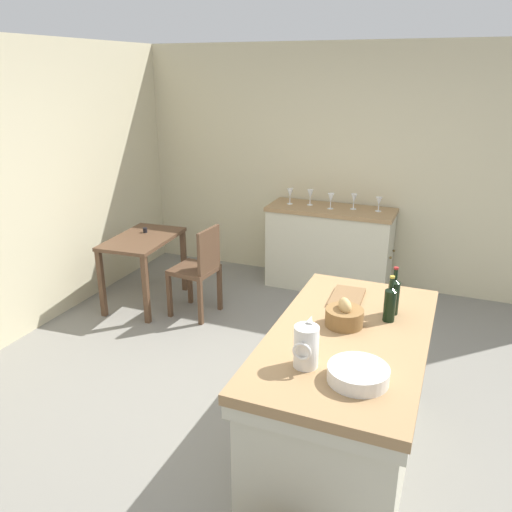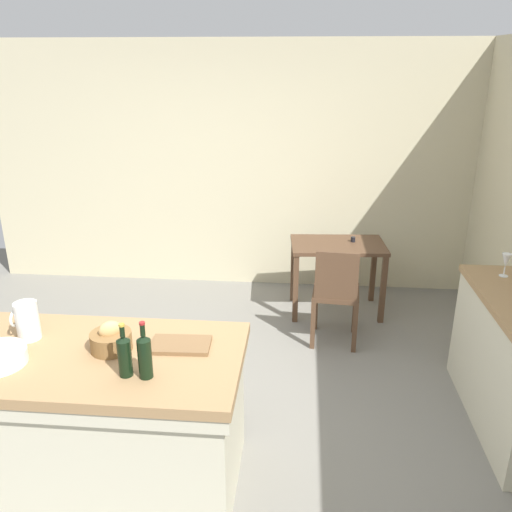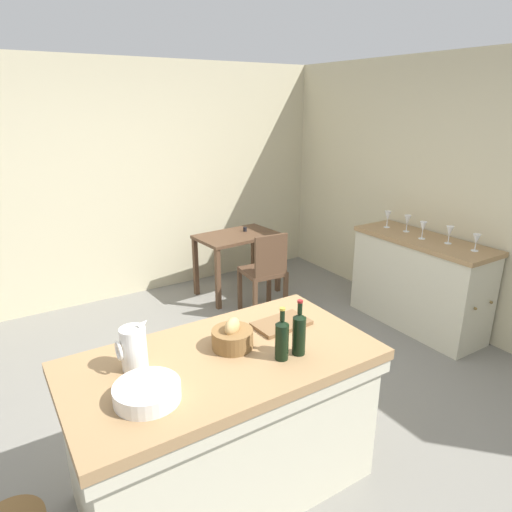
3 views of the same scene
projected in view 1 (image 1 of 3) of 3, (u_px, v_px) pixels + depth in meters
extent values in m
plane|color=slate|center=(280.00, 404.00, 3.78)|extent=(6.76, 6.76, 0.00)
cube|color=beige|center=(362.00, 169.00, 5.60)|extent=(0.12, 5.20, 2.60)
cube|color=#99754C|center=(349.00, 338.00, 3.00)|extent=(1.66, 0.89, 0.06)
cube|color=beige|center=(348.00, 348.00, 3.03)|extent=(1.64, 0.87, 0.08)
cube|color=beige|center=(344.00, 401.00, 3.15)|extent=(1.58, 0.81, 0.81)
cube|color=#99754C|center=(331.00, 210.00, 5.52)|extent=(0.52, 1.36, 0.04)
cube|color=beige|center=(329.00, 250.00, 5.68)|extent=(0.49, 1.33, 0.87)
sphere|color=brown|center=(391.00, 258.00, 5.32)|extent=(0.03, 0.03, 0.03)
sphere|color=brown|center=(394.00, 251.00, 5.52)|extent=(0.03, 0.03, 0.03)
cube|color=#513826|center=(142.00, 239.00, 5.20)|extent=(0.94, 0.62, 0.04)
cube|color=#513826|center=(146.00, 290.00, 4.88)|extent=(0.05, 0.05, 0.68)
cube|color=#513826|center=(184.00, 261.00, 5.63)|extent=(0.05, 0.05, 0.68)
cube|color=#513826|center=(102.00, 284.00, 5.03)|extent=(0.05, 0.05, 0.68)
cube|color=#513826|center=(144.00, 256.00, 5.77)|extent=(0.05, 0.05, 0.68)
cylinder|color=black|center=(145.00, 230.00, 5.34)|extent=(0.04, 0.04, 0.05)
cube|color=#513826|center=(194.00, 270.00, 5.04)|extent=(0.43, 0.43, 0.04)
cube|color=#513826|center=(209.00, 250.00, 4.88)|extent=(0.36, 0.06, 0.42)
cube|color=#513826|center=(190.00, 283.00, 5.35)|extent=(0.04, 0.04, 0.45)
cube|color=#513826|center=(169.00, 296.00, 5.05)|extent=(0.04, 0.04, 0.45)
cube|color=#513826|center=(220.00, 289.00, 5.19)|extent=(0.04, 0.04, 0.45)
cube|color=#513826|center=(200.00, 303.00, 4.89)|extent=(0.04, 0.04, 0.45)
cylinder|color=silver|center=(306.00, 347.00, 2.63)|extent=(0.13, 0.13, 0.23)
cone|color=silver|center=(310.00, 320.00, 2.64)|extent=(0.07, 0.04, 0.06)
torus|color=silver|center=(302.00, 352.00, 2.56)|extent=(0.02, 0.10, 0.10)
cylinder|color=silver|center=(358.00, 374.00, 2.52)|extent=(0.31, 0.31, 0.08)
cylinder|color=brown|center=(344.00, 317.00, 3.07)|extent=(0.23, 0.23, 0.11)
ellipsoid|color=tan|center=(345.00, 306.00, 3.05)|extent=(0.14, 0.13, 0.10)
cube|color=brown|center=(347.00, 297.00, 3.43)|extent=(0.34, 0.22, 0.02)
cylinder|color=black|center=(393.00, 298.00, 3.20)|extent=(0.07, 0.07, 0.21)
cone|color=black|center=(395.00, 280.00, 3.16)|extent=(0.07, 0.07, 0.03)
cylinder|color=black|center=(396.00, 273.00, 3.14)|extent=(0.03, 0.03, 0.08)
cylinder|color=maroon|center=(396.00, 268.00, 3.13)|extent=(0.03, 0.03, 0.01)
cylinder|color=black|center=(390.00, 306.00, 3.11)|extent=(0.07, 0.07, 0.20)
cone|color=black|center=(391.00, 289.00, 3.07)|extent=(0.07, 0.07, 0.02)
cylinder|color=black|center=(392.00, 282.00, 3.06)|extent=(0.03, 0.03, 0.07)
cylinder|color=#B29933|center=(392.00, 277.00, 3.05)|extent=(0.03, 0.03, 0.01)
cylinder|color=white|center=(378.00, 211.00, 5.38)|extent=(0.06, 0.06, 0.00)
cylinder|color=white|center=(378.00, 208.00, 5.37)|extent=(0.01, 0.01, 0.06)
cone|color=white|center=(379.00, 201.00, 5.35)|extent=(0.07, 0.07, 0.09)
cylinder|color=white|center=(353.00, 209.00, 5.47)|extent=(0.06, 0.06, 0.00)
cylinder|color=white|center=(353.00, 206.00, 5.46)|extent=(0.01, 0.01, 0.07)
cone|color=white|center=(354.00, 198.00, 5.43)|extent=(0.07, 0.07, 0.09)
cylinder|color=white|center=(330.00, 209.00, 5.48)|extent=(0.06, 0.06, 0.00)
cylinder|color=white|center=(330.00, 205.00, 5.47)|extent=(0.01, 0.01, 0.07)
cone|color=white|center=(331.00, 198.00, 5.44)|extent=(0.07, 0.07, 0.10)
cylinder|color=white|center=(310.00, 205.00, 5.63)|extent=(0.06, 0.06, 0.00)
cylinder|color=white|center=(310.00, 202.00, 5.62)|extent=(0.01, 0.01, 0.07)
cone|color=white|center=(310.00, 194.00, 5.59)|extent=(0.07, 0.07, 0.10)
cylinder|color=white|center=(290.00, 204.00, 5.67)|extent=(0.06, 0.06, 0.00)
cylinder|color=white|center=(290.00, 200.00, 5.66)|extent=(0.01, 0.01, 0.07)
cone|color=white|center=(290.00, 193.00, 5.63)|extent=(0.07, 0.07, 0.10)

